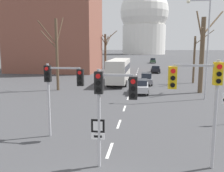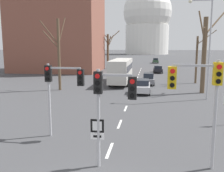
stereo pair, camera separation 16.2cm
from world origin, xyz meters
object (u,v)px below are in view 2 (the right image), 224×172
Objects in this scene: traffic_signal_near_right at (201,87)px; traffic_signal_near_left at (60,82)px; sedan_near_right at (142,86)px; sedan_far_left at (158,69)px; sedan_mid_centre at (148,79)px; traffic_signal_centre_tall at (110,95)px; sedan_near_left at (156,61)px; route_sign_post at (97,134)px; street_lamp_right at (206,40)px; city_bus at (121,69)px.

traffic_signal_near_left is at bearing 158.32° from traffic_signal_near_right.
sedan_near_right is 1.03× the size of sedan_far_left.
sedan_mid_centre is (5.05, 21.59, -2.48)m from traffic_signal_near_left.
traffic_signal_centre_tall reaches higher than sedan_far_left.
traffic_signal_near_left is at bearing -95.93° from sedan_near_left.
traffic_signal_centre_tall is 1.96× the size of route_sign_post.
traffic_signal_near_right is 2.14× the size of route_sign_post.
sedan_far_left is (-3.69, 25.97, -5.19)m from street_lamp_right.
sedan_near_left is at bearing 89.54° from sedan_far_left.
sedan_far_left is (1.87, 16.70, -0.07)m from sedan_mid_centre.
traffic_signal_near_right is 4.89m from route_sign_post.
sedan_near_left is (4.27, 72.43, -0.66)m from route_sign_post.
traffic_signal_centre_tall is 25.99m from city_bus.
sedan_near_left is 46.99m from city_bus.
traffic_signal_near_right is 24.75m from sedan_mid_centre.
traffic_signal_near_right is 1.08× the size of sedan_far_left.
route_sign_post is 25.11m from sedan_mid_centre.
traffic_signal_centre_tall reaches higher than sedan_near_left.
sedan_near_right reaches higher than sedan_far_left.
sedan_far_left is (2.57, 23.21, -0.04)m from sedan_near_right.
sedan_mid_centre is 0.35× the size of city_bus.
traffic_signal_near_right is 1.10× the size of traffic_signal_near_left.
sedan_mid_centre is at bearing -12.00° from city_bus.
city_bus reaches higher than sedan_far_left.
sedan_far_left is 16.95m from city_bus.
street_lamp_right reaches higher than sedan_far_left.
street_lamp_right reaches higher than route_sign_post.
traffic_signal_near_right is 1.06× the size of sedan_near_left.
route_sign_post is 0.21× the size of city_bus.
sedan_near_right is (-2.92, 17.98, -2.84)m from traffic_signal_near_right.
sedan_near_right is (1.46, 18.51, -0.72)m from route_sign_post.
sedan_mid_centre is 16.81m from sedan_far_left.
city_bus is at bearing 103.74° from traffic_signal_near_right.
street_lamp_right is 8.56m from sedan_near_right.
traffic_signal_centre_tall is 25.17m from sedan_mid_centre.
street_lamp_right is 2.59× the size of sedan_mid_centre.
sedan_near_left is 0.99× the size of sedan_near_right.
traffic_signal_near_left is 22.31m from sedan_mid_centre.
sedan_near_right is at bearing 87.30° from traffic_signal_centre_tall.
traffic_signal_near_left is 16.48m from street_lamp_right.
traffic_signal_centre_tall is 4.88m from traffic_signal_near_left.
city_bus is at bearing 87.22° from traffic_signal_near_left.
street_lamp_right is (7.14, 15.74, 2.63)m from traffic_signal_centre_tall.
sedan_mid_centre is (-2.12, -47.42, -0.04)m from sedan_near_left.
traffic_signal_centre_tall is 1.15× the size of sedan_mid_centre.
traffic_signal_centre_tall is 72.56m from sedan_near_left.
sedan_near_right is at bearing 85.50° from route_sign_post.
route_sign_post is (2.91, -3.42, -1.79)m from traffic_signal_near_left.
sedan_near_left is 0.42× the size of city_bus.
sedan_near_right is (-6.26, 2.76, -5.15)m from street_lamp_right.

